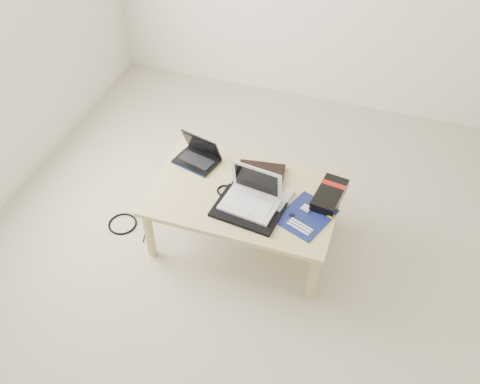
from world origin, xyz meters
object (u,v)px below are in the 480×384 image
(white_laptop, at_px, (252,196))
(gpu_box, at_px, (329,195))
(coffee_table, at_px, (244,199))
(netbook, at_px, (198,156))

(white_laptop, height_order, gpu_box, white_laptop)
(coffee_table, bearing_deg, gpu_box, 13.29)
(gpu_box, bearing_deg, coffee_table, -166.71)
(coffee_table, relative_size, white_laptop, 3.29)
(coffee_table, distance_m, white_laptop, 0.15)
(netbook, relative_size, white_laptop, 0.89)
(netbook, bearing_deg, white_laptop, -31.07)
(netbook, distance_m, gpu_box, 0.85)
(white_laptop, xyz_separation_m, gpu_box, (0.41, 0.19, -0.04))
(coffee_table, height_order, netbook, netbook)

